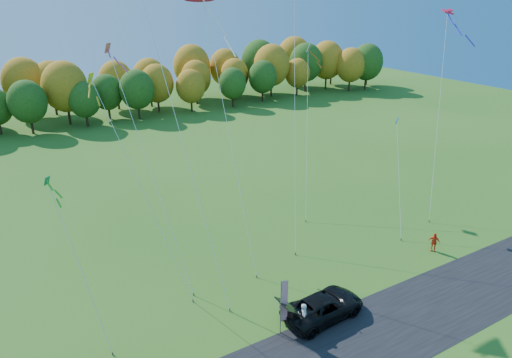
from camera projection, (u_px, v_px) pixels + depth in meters
ground at (303, 310)px, 29.28m from camera, size 160.00×160.00×0.00m
asphalt_strip at (344, 349)px, 26.08m from camera, size 90.00×6.00×0.01m
tree_line at (102, 120)px, 73.22m from camera, size 116.00×12.00×10.00m
black_suv at (323, 306)px, 28.44m from camera, size 5.64×2.88×1.53m
person_tailgate_a at (304, 317)px, 27.18m from camera, size 0.71×0.83×1.92m
person_tailgate_b at (283, 304)px, 28.46m from camera, size 0.71×0.88×1.73m
person_east at (434, 242)px, 35.75m from camera, size 0.82×0.97×1.56m
feather_flag at (283, 301)px, 26.58m from camera, size 0.49×0.07×3.68m
kite_delta_blue at (170, 97)px, 27.69m from camera, size 3.95×10.82×26.48m
kite_parafoil_orange at (295, 64)px, 36.58m from camera, size 8.53×12.22×27.62m
kite_delta_red at (224, 101)px, 32.13m from camera, size 2.41×8.99×19.95m
kite_parafoil_rainbow at (439, 114)px, 41.03m from camera, size 7.44×6.57×17.85m
kite_diamond_yellow at (143, 193)px, 28.88m from camera, size 4.02×6.38×14.71m
kite_diamond_green at (79, 265)px, 25.53m from camera, size 1.80×5.37×9.67m
kite_diamond_white at (307, 131)px, 41.97m from camera, size 5.61×8.00×14.79m
kite_diamond_pink at (151, 171)px, 30.48m from camera, size 2.52×8.54×16.17m
kite_diamond_blue_low at (399, 179)px, 38.20m from camera, size 3.15×4.85×9.33m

